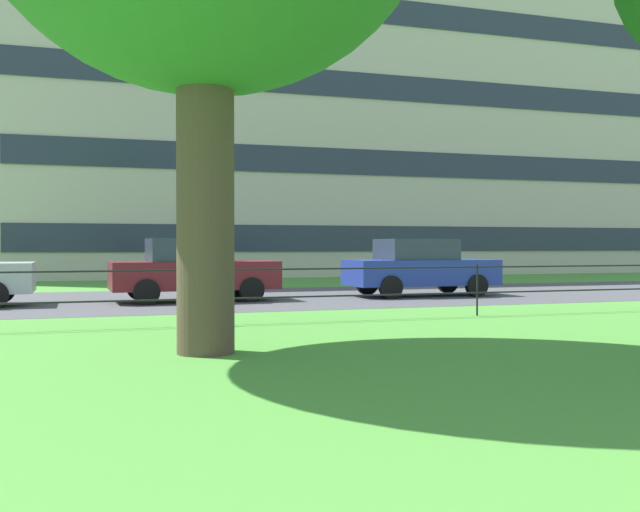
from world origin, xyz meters
name	(u,v)px	position (x,y,z in m)	size (l,w,h in m)	color
street_strip	(271,297)	(0.00, 18.90, 0.00)	(80.00, 7.89, 0.01)	#4C4C51
park_fence	(350,283)	(0.00, 12.95, 0.68)	(37.21, 0.04, 1.00)	black
car_maroon_far_left	(193,269)	(-2.13, 18.31, 0.78)	(4.06, 1.93, 1.54)	maroon
car_blue_far_right	(420,267)	(3.97, 18.24, 0.78)	(4.01, 1.83, 1.54)	#233899
apartment_building_background	(317,81)	(7.19, 37.36, 10.09)	(35.48, 15.58, 20.18)	beige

